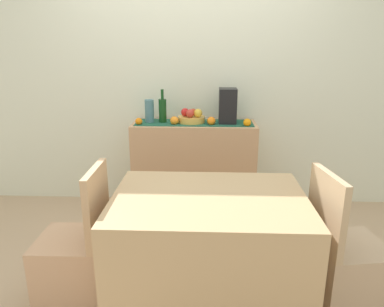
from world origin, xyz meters
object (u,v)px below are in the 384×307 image
(wine_bottle, at_px, (163,110))
(coffee_maker, at_px, (228,106))
(sideboard_console, at_px, (194,167))
(fruit_bowl, at_px, (191,119))
(dining_table, at_px, (208,253))
(chair_by_corner, at_px, (345,271))
(ceramic_vase, at_px, (149,111))
(chair_near_window, at_px, (76,264))

(wine_bottle, relative_size, coffee_maker, 0.96)
(sideboard_console, relative_size, fruit_bowl, 4.64)
(fruit_bowl, bearing_deg, dining_table, -83.29)
(fruit_bowl, bearing_deg, chair_by_corner, -54.67)
(coffee_maker, distance_m, ceramic_vase, 0.73)
(sideboard_console, bearing_deg, chair_near_window, -116.27)
(sideboard_console, xyz_separation_m, coffee_maker, (0.31, 0.00, 0.60))
(wine_bottle, xyz_separation_m, coffee_maker, (0.60, 0.00, 0.04))
(chair_by_corner, bearing_deg, fruit_bowl, 125.33)
(dining_table, height_order, chair_near_window, chair_near_window)
(sideboard_console, xyz_separation_m, ceramic_vase, (-0.42, 0.00, 0.54))
(chair_near_window, bearing_deg, sideboard_console, 63.73)
(sideboard_console, xyz_separation_m, fruit_bowl, (-0.03, 0.00, 0.47))
(chair_near_window, bearing_deg, coffee_maker, 54.47)
(wine_bottle, bearing_deg, chair_near_window, -105.75)
(fruit_bowl, bearing_deg, chair_near_window, -115.39)
(chair_near_window, height_order, chair_by_corner, same)
(fruit_bowl, bearing_deg, coffee_maker, 0.00)
(wine_bottle, xyz_separation_m, chair_near_window, (-0.39, -1.40, -0.73))
(dining_table, bearing_deg, coffee_maker, 83.07)
(fruit_bowl, relative_size, coffee_maker, 0.77)
(wine_bottle, height_order, ceramic_vase, wine_bottle)
(dining_table, relative_size, chair_by_corner, 1.25)
(sideboard_console, bearing_deg, ceramic_vase, 180.00)
(fruit_bowl, bearing_deg, sideboard_console, 0.00)
(sideboard_console, distance_m, wine_bottle, 0.63)
(fruit_bowl, height_order, chair_by_corner, fruit_bowl)
(fruit_bowl, distance_m, wine_bottle, 0.28)
(sideboard_console, distance_m, ceramic_vase, 0.69)
(sideboard_console, height_order, wine_bottle, wine_bottle)
(fruit_bowl, xyz_separation_m, coffee_maker, (0.33, 0.00, 0.13))
(fruit_bowl, xyz_separation_m, ceramic_vase, (-0.39, 0.00, 0.07))
(sideboard_console, relative_size, coffee_maker, 3.58)
(sideboard_console, relative_size, chair_near_window, 1.29)
(ceramic_vase, distance_m, chair_near_window, 1.59)
(coffee_maker, xyz_separation_m, ceramic_vase, (-0.73, 0.00, -0.05))
(sideboard_console, bearing_deg, coffee_maker, 0.00)
(sideboard_console, distance_m, dining_table, 1.40)
(coffee_maker, distance_m, chair_near_window, 1.88)
(coffee_maker, distance_m, chair_by_corner, 1.73)
(sideboard_console, relative_size, ceramic_vase, 5.36)
(wine_bottle, distance_m, dining_table, 1.59)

